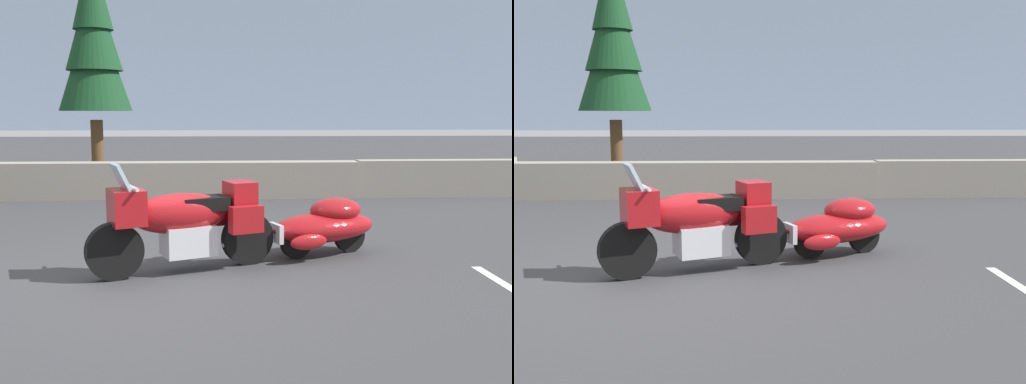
% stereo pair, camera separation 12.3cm
% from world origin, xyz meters
% --- Properties ---
extents(ground_plane, '(80.00, 80.00, 0.00)m').
position_xyz_m(ground_plane, '(0.00, 0.00, 0.00)').
color(ground_plane, '#38383A').
extents(stone_guard_wall, '(24.00, 0.58, 0.91)m').
position_xyz_m(stone_guard_wall, '(-0.50, 6.35, 0.42)').
color(stone_guard_wall, gray).
rests_on(stone_guard_wall, ground).
extents(distant_ridgeline, '(240.00, 80.00, 16.00)m').
position_xyz_m(distant_ridgeline, '(0.00, 96.35, 8.00)').
color(distant_ridgeline, '#8C9EB7').
rests_on(distant_ridgeline, ground).
extents(touring_motorcycle, '(2.20, 1.24, 1.33)m').
position_xyz_m(touring_motorcycle, '(0.51, 0.30, 0.62)').
color(touring_motorcycle, black).
rests_on(touring_motorcycle, ground).
extents(car_shaped_trailer, '(2.18, 1.20, 0.76)m').
position_xyz_m(car_shaped_trailer, '(2.32, 1.02, 0.41)').
color(car_shaped_trailer, black).
rests_on(car_shaped_trailer, ground).
extents(pine_tree_tall, '(1.78, 1.78, 5.91)m').
position_xyz_m(pine_tree_tall, '(-2.16, 8.26, 3.70)').
color(pine_tree_tall, brown).
rests_on(pine_tree_tall, ground).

